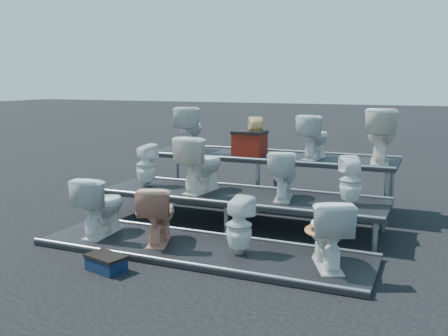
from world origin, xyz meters
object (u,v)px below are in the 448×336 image
at_px(toilet_3, 328,232).
at_px(toilet_4, 146,165).
at_px(toilet_5, 201,163).
at_px(toilet_7, 351,181).
at_px(toilet_10, 314,136).
at_px(toilet_6, 283,175).
at_px(toilet_1, 158,214).
at_px(toilet_11, 380,135).
at_px(toilet_2, 239,226).
at_px(toilet_8, 190,129).
at_px(red_crate, 250,145).
at_px(toilet_0, 101,205).
at_px(toilet_9, 256,136).
at_px(step_stool, 106,264).

xyz_separation_m(toilet_3, toilet_4, (-3.13, 1.30, 0.34)).
height_order(toilet_5, toilet_7, toilet_5).
distance_m(toilet_4, toilet_10, 2.73).
bearing_deg(toilet_6, toilet_1, 35.37).
bearing_deg(toilet_11, toilet_6, 42.67).
height_order(toilet_1, toilet_2, toilet_1).
bearing_deg(toilet_3, toilet_8, -64.13).
bearing_deg(toilet_2, red_crate, -64.38).
relative_size(toilet_10, toilet_11, 0.85).
distance_m(toilet_3, toilet_7, 1.34).
bearing_deg(toilet_11, toilet_0, 32.47).
xyz_separation_m(toilet_4, toilet_11, (3.37, 1.30, 0.49)).
relative_size(toilet_9, toilet_10, 0.90).
relative_size(toilet_1, step_stool, 1.73).
bearing_deg(red_crate, toilet_6, -50.27).
relative_size(toilet_3, step_stool, 1.82).
bearing_deg(toilet_3, toilet_4, -45.94).
xyz_separation_m(toilet_7, toilet_9, (-1.79, 1.30, 0.39)).
bearing_deg(toilet_3, toilet_6, -78.68).
bearing_deg(toilet_10, toilet_9, 6.55).
relative_size(toilet_8, toilet_11, 0.95).
bearing_deg(toilet_0, toilet_3, 175.61).
bearing_deg(toilet_1, toilet_0, -19.00).
relative_size(toilet_0, toilet_8, 1.01).
bearing_deg(toilet_3, step_stool, -0.50).
height_order(toilet_3, toilet_6, toilet_6).
height_order(toilet_4, step_stool, toilet_4).
bearing_deg(toilet_0, toilet_7, -161.36).
bearing_deg(toilet_2, toilet_3, -171.98).
height_order(toilet_6, toilet_10, toilet_10).
relative_size(toilet_4, toilet_10, 0.94).
bearing_deg(toilet_3, toilet_11, -118.74).
height_order(toilet_1, toilet_11, toilet_11).
distance_m(toilet_2, toilet_11, 3.03).
relative_size(toilet_1, toilet_5, 0.88).
relative_size(red_crate, step_stool, 1.16).
bearing_deg(toilet_11, toilet_2, 57.57).
height_order(toilet_6, toilet_9, toilet_9).
relative_size(toilet_3, toilet_11, 0.94).
distance_m(toilet_0, toilet_5, 1.61).
height_order(toilet_3, toilet_10, toilet_10).
bearing_deg(red_crate, toilet_1, -95.32).
xyz_separation_m(toilet_7, toilet_10, (-0.80, 1.30, 0.43)).
xyz_separation_m(toilet_8, toilet_10, (2.25, 0.00, -0.04)).
xyz_separation_m(toilet_4, toilet_8, (0.11, 1.30, 0.46)).
distance_m(toilet_4, toilet_7, 3.16).
bearing_deg(toilet_6, toilet_7, 169.37).
bearing_deg(step_stool, red_crate, 97.70).
relative_size(toilet_3, toilet_6, 1.14).
relative_size(toilet_0, toilet_6, 1.16).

